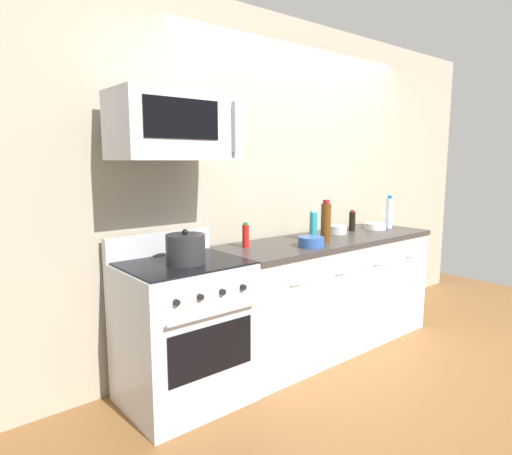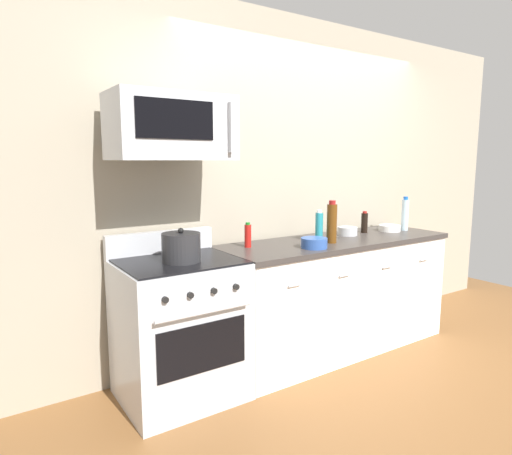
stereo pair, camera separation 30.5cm
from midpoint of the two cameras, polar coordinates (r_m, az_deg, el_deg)
The scene contains 14 objects.
ground_plane at distance 3.93m, azimuth 6.83°, elevation -14.68°, with size 6.13×6.13×0.00m, color brown.
back_wall at distance 3.90m, azimuth 2.81°, elevation 5.69°, with size 5.11×0.10×2.70m, color #9E937F.
counter_unit at distance 3.77m, azimuth 6.96°, elevation -8.24°, with size 2.02×0.66×0.92m.
range_oven at distance 2.97m, azimuth -12.34°, elevation -12.89°, with size 0.76×0.69×1.07m.
microwave at distance 2.82m, azimuth -13.62°, elevation 12.48°, with size 0.74×0.44×0.40m.
bottle_water_clear at distance 4.27m, azimuth 14.83°, elevation 1.84°, with size 0.06×0.06×0.31m.
bottle_dish_soap at distance 3.48m, azimuth 4.90°, elevation 0.17°, with size 0.06×0.06×0.25m.
bottle_soy_sauce_dark at distance 4.03m, azimuth 10.16°, elevation 0.81°, with size 0.06×0.06×0.19m.
bottle_hot_sauce_red at distance 3.23m, azimuth -4.06°, elevation -1.08°, with size 0.05×0.05×0.18m.
bottle_wine_amber at distance 3.47m, azimuth 6.49°, elevation 0.72°, with size 0.08×0.08×0.33m.
bowl_blue_mixing at distance 3.26m, azimuth 4.46°, elevation -1.83°, with size 0.19×0.19×0.07m.
bowl_white_ceramic at distance 4.19m, azimuth 13.09°, elevation 0.18°, with size 0.19×0.19×0.06m.
bowl_steel_prep at distance 3.87m, azimuth 8.19°, elevation -0.27°, with size 0.17×0.17×0.07m.
stockpot at distance 2.77m, azimuth -12.19°, elevation -2.72°, with size 0.24×0.24×0.21m.
Camera 1 is at (-2.75, -2.38, 1.55)m, focal length 31.11 mm.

